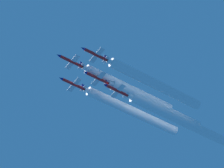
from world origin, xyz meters
The scene contains 10 objects.
jet_lead centered at (0.36, 5.96, 150.16)m, with size 8.27×12.04×2.89m.
jet_left_wingman centered at (-9.07, 0.77, 148.47)m, with size 8.27×12.04×2.89m.
jet_right_wingman centered at (8.85, -0.09, 148.35)m, with size 8.27×12.04×2.89m.
jet_slot centered at (-0.26, -5.65, 147.11)m, with size 8.27×12.04×2.89m.
jet_high_trail centered at (-0.44, -14.65, 145.12)m, with size 8.27×12.04×2.89m.
smoke_trail_lead centered at (0.36, -20.90, 150.13)m, with size 3.79×42.72×3.79m.
smoke_trail_left_wingman centered at (-9.07, -27.08, 148.44)m, with size 3.79×44.71×3.79m.
smoke_trail_right_wingman centered at (8.85, -28.69, 148.32)m, with size 3.79×46.19×3.79m.
smoke_trail_slot centered at (-0.26, -33.90, 147.08)m, with size 3.79×45.50×3.79m.
smoke_trail_high_trail centered at (-0.44, -45.67, 145.09)m, with size 3.79×51.04×3.79m.
Camera 1 is at (-119.27, 66.57, 1.69)m, focal length 83.18 mm.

